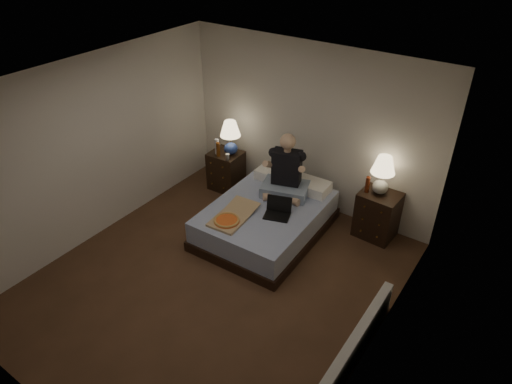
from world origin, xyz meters
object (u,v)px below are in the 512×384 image
Objects in this scene: bed at (266,220)px; person at (286,166)px; nightstand_left at (226,170)px; lamp_right at (382,175)px; nightstand_right at (378,214)px; soda_can at (227,157)px; pizza_box at (227,221)px; lamp_left at (230,138)px; beer_bottle_right at (368,185)px; radiator at (358,342)px; beer_bottle_left at (218,149)px; laptop at (277,209)px; water_bottle at (217,146)px.

person reaches higher than bed.
lamp_right is at bearing 2.00° from nightstand_left.
soda_can is (-2.36, -0.37, 0.35)m from nightstand_right.
pizza_box is at bearing -132.17° from nightstand_right.
soda_can is at bearing 122.84° from pizza_box.
pizza_box is at bearing -121.10° from person.
bed is at bearing -113.63° from person.
lamp_left is at bearing 147.06° from bed.
beer_bottle_right is 1.14m from person.
nightstand_left is 0.40× the size of radiator.
beer_bottle_left is 2.38m from beer_bottle_right.
bed is 5.41× the size of laptop.
lamp_right reaches higher than nightstand_right.
beer_bottle_left reaches higher than nightstand_right.
soda_can is at bearing -4.83° from beer_bottle_left.
nightstand_left is 1.43m from person.
water_bottle is at bearing -174.55° from beer_bottle_right.
nightstand_left is at bearing -176.44° from beer_bottle_right.
water_bottle is 0.09m from beer_bottle_left.
person reaches higher than laptop.
lamp_right is at bearing 24.51° from beer_bottle_right.
nightstand_left is at bearing -172.18° from nightstand_right.
beer_bottle_left is at bearing -169.09° from nightstand_right.
water_bottle is 1.73m from laptop.
person is (1.37, -0.15, 0.16)m from water_bottle.
person is at bearing -159.59° from lamp_right.
lamp_left reaches higher than beer_bottle_right.
laptop is (-1.01, -0.99, -0.39)m from lamp_right.
person is at bearing 92.35° from laptop.
lamp_left is at bearing -175.54° from lamp_right.
lamp_right reaches higher than water_bottle.
lamp_left is at bearing -172.67° from nightstand_right.
lamp_left reaches higher than radiator.
beer_bottle_left is (-2.55, -0.36, 0.41)m from nightstand_right.
water_bottle is at bearing -173.33° from lamp_right.
lamp_left is 1.00× the size of lamp_right.
nightstand_left is 2.56× the size of water_bottle.
beer_bottle_left is at bearing -104.91° from nightstand_left.
radiator is at bearing -29.45° from soda_can.
nightstand_right is 1.23× the size of lamp_right.
beer_bottle_right is at bearing 2.28° from person.
pizza_box is 2.25m from radiator.
beer_bottle_right is at bearing -156.46° from nightstand_right.
soda_can is at bearing -15.34° from water_bottle.
nightstand_left is 1.65m from pizza_box.
bed is at bearing 137.12° from laptop.
laptop is (-0.86, -0.92, -0.22)m from beer_bottle_right.
laptop reaches higher than pizza_box.
nightstand_left is 3.68m from radiator.
beer_bottle_right reaches higher than nightstand_left.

